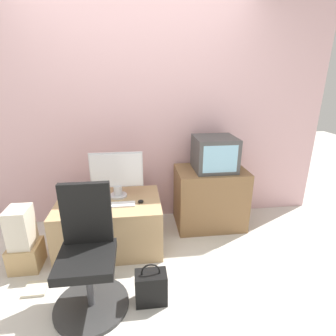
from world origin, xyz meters
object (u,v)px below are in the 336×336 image
main_monitor (117,174)px  office_chair (88,262)px  crt_tv (215,154)px  handbag (151,287)px  cardboard_box_lower (26,256)px  mouse (141,201)px  keyboard (115,205)px  book (36,289)px

main_monitor → office_chair: size_ratio=0.54×
main_monitor → crt_tv: (1.04, 0.19, 0.12)m
handbag → cardboard_box_lower: bearing=154.0°
main_monitor → cardboard_box_lower: bearing=-158.1°
mouse → handbag: bearing=-86.1°
keyboard → crt_tv: (1.06, 0.39, 0.35)m
crt_tv → handbag: crt_tv is taller
main_monitor → cardboard_box_lower: (-0.83, -0.33, -0.63)m
book → main_monitor: bearing=44.1°
cardboard_box_lower → handbag: size_ratio=0.74×
keyboard → book: bearing=-145.6°
handbag → book: (-0.93, 0.23, -0.12)m
mouse → cardboard_box_lower: (-1.06, -0.16, -0.41)m
main_monitor → keyboard: main_monitor is taller
crt_tv → handbag: 1.50m
keyboard → cardboard_box_lower: keyboard is taller
handbag → crt_tv: bearing=53.9°
keyboard → handbag: bearing=-66.8°
keyboard → crt_tv: 1.18m
crt_tv → book: bearing=-154.1°
handbag → keyboard: bearing=113.2°
crt_tv → cardboard_box_lower: crt_tv is taller
keyboard → cardboard_box_lower: bearing=-170.6°
cardboard_box_lower → book: bearing=-61.3°
keyboard → mouse: size_ratio=6.69×
handbag → book: size_ratio=1.97×
main_monitor → handbag: (0.27, -0.87, -0.61)m
crt_tv → cardboard_box_lower: (-1.88, -0.52, -0.75)m
mouse → handbag: 0.80m
mouse → office_chair: office_chair is taller
office_chair → handbag: size_ratio=2.70×
keyboard → mouse: bearing=4.9°
main_monitor → mouse: bearing=-38.8°
keyboard → crt_tv: size_ratio=0.85×
cardboard_box_lower → book: 0.37m
mouse → keyboard: bearing=-175.1°
handbag → office_chair: bearing=173.0°
main_monitor → handbag: bearing=-72.8°
keyboard → cardboard_box_lower: (-0.82, -0.13, -0.40)m
handbag → mouse: bearing=93.9°
mouse → office_chair: bearing=-122.5°
main_monitor → cardboard_box_lower: 1.10m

